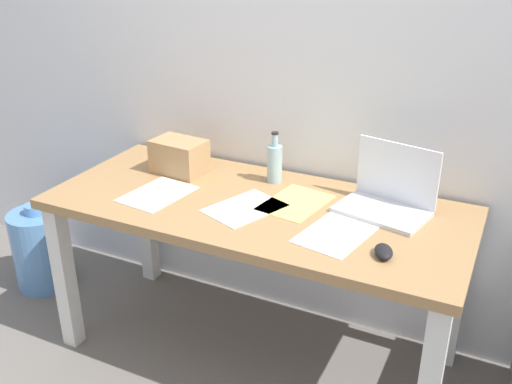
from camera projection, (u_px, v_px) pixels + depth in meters
name	position (u px, v px, depth m)	size (l,w,h in m)	color
ground_plane	(256.00, 350.00, 2.61)	(8.00, 8.00, 0.00)	slate
back_wall	(300.00, 43.00, 2.42)	(5.20, 0.08, 2.60)	white
desk	(256.00, 226.00, 2.35)	(1.68, 0.73, 0.74)	#A37A4C
laptop_right	(387.00, 197.00, 2.23)	(0.38, 0.29, 0.26)	silver
beer_bottle	(275.00, 162.00, 2.47)	(0.06, 0.06, 0.22)	#99B7C1
computer_mouse	(384.00, 251.00, 1.93)	(0.06, 0.10, 0.03)	black
cardboard_box	(179.00, 156.00, 2.57)	(0.23, 0.16, 0.15)	tan
paper_sheet_near_back	(295.00, 203.00, 2.31)	(0.21, 0.30, 0.00)	#F4E06B
paper_sheet_front_right	(336.00, 234.00, 2.07)	(0.21, 0.30, 0.00)	white
paper_sheet_front_left	(158.00, 194.00, 2.39)	(0.21, 0.30, 0.00)	white
paper_sheet_center	(245.00, 208.00, 2.27)	(0.21, 0.30, 0.00)	white
water_cooler_jug	(42.00, 248.00, 3.03)	(0.29, 0.29, 0.46)	#598CC6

